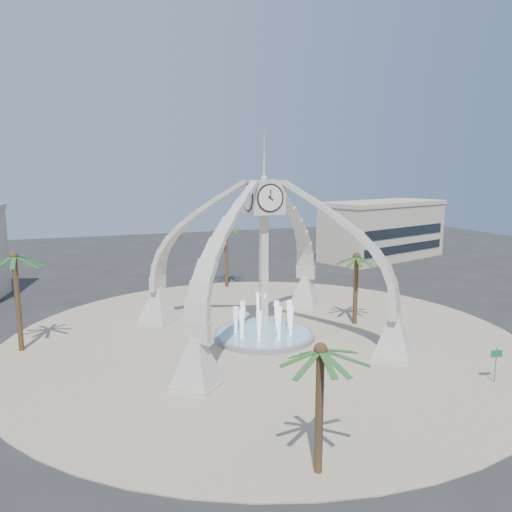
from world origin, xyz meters
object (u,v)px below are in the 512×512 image
object	(u,v)px
clock_tower	(264,257)
palm_north	(226,228)
palm_east	(357,257)
fountain	(264,334)
palm_south	(321,352)
street_sign	(496,358)
palm_west	(14,258)

from	to	relation	value
clock_tower	palm_north	xyz separation A→B (m)	(2.40, 17.84, 0.29)
clock_tower	palm_east	xyz separation A→B (m)	(8.59, 0.56, -0.65)
fountain	palm_south	world-z (taller)	palm_south
palm_east	street_sign	distance (m)	14.24
fountain	palm_south	xyz separation A→B (m)	(-4.24, -17.49, 5.25)
fountain	palm_west	xyz separation A→B (m)	(-17.67, 3.42, 6.64)
palm_east	palm_north	size ratio (longest dim) A/B	0.87
clock_tower	palm_north	bearing A→B (deg)	82.35
clock_tower	street_sign	distance (m)	17.26
palm_west	street_sign	xyz separation A→B (m)	(28.02, -16.35, -5.29)
palm_north	palm_south	size ratio (longest dim) A/B	1.22
palm_east	palm_west	xyz separation A→B (m)	(-26.27, 2.85, 1.08)
fountain	palm_north	world-z (taller)	palm_north
clock_tower	palm_west	distance (m)	18.01
palm_north	clock_tower	bearing A→B (deg)	-97.65
palm_east	palm_west	distance (m)	26.44
clock_tower	palm_east	size ratio (longest dim) A/B	2.67
palm_east	palm_west	world-z (taller)	palm_west
street_sign	palm_north	bearing A→B (deg)	116.62
clock_tower	palm_east	distance (m)	8.64
fountain	street_sign	xyz separation A→B (m)	(10.34, -12.93, 1.35)
palm_west	palm_north	distance (m)	24.72
clock_tower	palm_south	distance (m)	18.03
fountain	street_sign	bearing A→B (deg)	-51.34
fountain	palm_south	size ratio (longest dim) A/B	1.26
palm_north	palm_south	distance (m)	35.97
palm_west	palm_north	size ratio (longest dim) A/B	1.01
palm_west	street_sign	world-z (taller)	palm_west
palm_south	street_sign	xyz separation A→B (m)	(14.58, 4.56, -3.90)
clock_tower	palm_south	world-z (taller)	clock_tower
street_sign	fountain	bearing A→B (deg)	140.80
palm_east	palm_south	size ratio (longest dim) A/B	1.06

